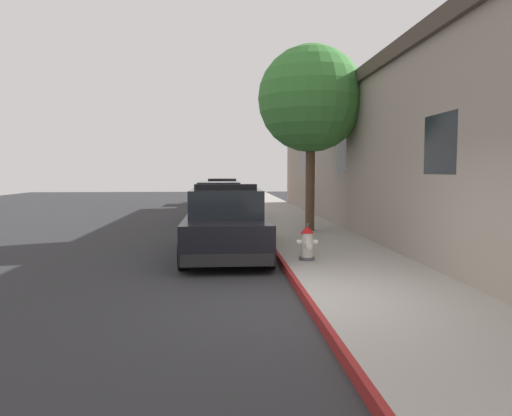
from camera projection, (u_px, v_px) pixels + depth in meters
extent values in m
cube|color=#2B2B2D|center=(124.00, 231.00, 16.62)|extent=(29.59, 60.00, 0.20)
cube|color=#9E9991|center=(295.00, 225.00, 17.05)|extent=(2.66, 60.00, 0.16)
cube|color=maroon|center=(257.00, 225.00, 16.95)|extent=(0.08, 60.00, 0.16)
cube|color=gray|center=(431.00, 163.00, 15.93)|extent=(6.14, 25.42, 4.50)
cube|color=#473D33|center=(433.00, 90.00, 15.74)|extent=(6.38, 25.66, 0.36)
cube|color=black|center=(441.00, 144.00, 8.61)|extent=(0.06, 1.30, 1.10)
cube|color=black|center=(342.00, 156.00, 15.69)|extent=(0.06, 1.30, 1.10)
cube|color=black|center=(304.00, 161.00, 22.77)|extent=(0.06, 1.30, 1.10)
cube|color=black|center=(226.00, 231.00, 11.28)|extent=(1.84, 4.80, 0.76)
cube|color=black|center=(226.00, 202.00, 11.38)|extent=(1.64, 2.50, 0.60)
cube|color=black|center=(227.00, 260.00, 8.97)|extent=(1.76, 0.16, 0.24)
cube|color=black|center=(225.00, 230.00, 13.63)|extent=(1.76, 0.16, 0.24)
cylinder|color=black|center=(194.00, 233.00, 12.93)|extent=(0.22, 0.64, 0.64)
cylinder|color=black|center=(257.00, 232.00, 13.05)|extent=(0.22, 0.64, 0.64)
cylinder|color=black|center=(184.00, 254.00, 9.55)|extent=(0.22, 0.64, 0.64)
cylinder|color=black|center=(269.00, 253.00, 9.67)|extent=(0.22, 0.64, 0.64)
cube|color=black|center=(226.00, 187.00, 11.30)|extent=(1.48, 0.20, 0.12)
cube|color=red|center=(211.00, 187.00, 11.27)|extent=(0.44, 0.18, 0.11)
cube|color=#1E33E0|center=(240.00, 187.00, 11.32)|extent=(0.44, 0.18, 0.11)
cube|color=#B2B5BA|center=(219.00, 207.00, 18.98)|extent=(1.84, 4.80, 0.76)
cube|color=black|center=(219.00, 189.00, 19.08)|extent=(1.64, 2.50, 0.60)
cube|color=black|center=(219.00, 219.00, 16.67)|extent=(1.76, 0.16, 0.24)
cube|color=black|center=(219.00, 209.00, 21.33)|extent=(1.76, 0.16, 0.24)
cylinder|color=black|center=(199.00, 210.00, 20.63)|extent=(0.22, 0.64, 0.64)
cylinder|color=black|center=(239.00, 210.00, 20.75)|extent=(0.22, 0.64, 0.64)
cylinder|color=black|center=(195.00, 217.00, 17.25)|extent=(0.22, 0.64, 0.64)
cylinder|color=black|center=(242.00, 217.00, 17.37)|extent=(0.22, 0.64, 0.64)
cube|color=maroon|center=(222.00, 195.00, 28.78)|extent=(1.84, 4.80, 0.76)
cube|color=black|center=(222.00, 183.00, 28.88)|extent=(1.64, 2.50, 0.60)
cube|color=black|center=(222.00, 201.00, 26.47)|extent=(1.76, 0.16, 0.24)
cube|color=black|center=(222.00, 197.00, 31.13)|extent=(1.76, 0.16, 0.24)
cylinder|color=black|center=(209.00, 197.00, 30.43)|extent=(0.22, 0.64, 0.64)
cylinder|color=black|center=(236.00, 197.00, 30.55)|extent=(0.22, 0.64, 0.64)
cylinder|color=black|center=(207.00, 201.00, 27.05)|extent=(0.22, 0.64, 0.64)
cylinder|color=black|center=(237.00, 201.00, 27.17)|extent=(0.22, 0.64, 0.64)
cylinder|color=#4C4C51|center=(307.00, 258.00, 9.84)|extent=(0.32, 0.32, 0.06)
cylinder|color=silver|center=(307.00, 245.00, 9.82)|extent=(0.24, 0.24, 0.50)
cone|color=red|center=(307.00, 230.00, 9.79)|extent=(0.28, 0.28, 0.14)
cylinder|color=#4C4C51|center=(307.00, 225.00, 9.79)|extent=(0.05, 0.05, 0.06)
cylinder|color=silver|center=(299.00, 242.00, 9.80)|extent=(0.10, 0.10, 0.10)
cylinder|color=silver|center=(315.00, 242.00, 9.83)|extent=(0.10, 0.10, 0.10)
cylinder|color=silver|center=(309.00, 246.00, 9.64)|extent=(0.13, 0.12, 0.13)
cylinder|color=brown|center=(310.00, 184.00, 14.64)|extent=(0.28, 0.28, 2.89)
sphere|color=#387A33|center=(311.00, 99.00, 14.44)|extent=(3.22, 3.22, 3.22)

